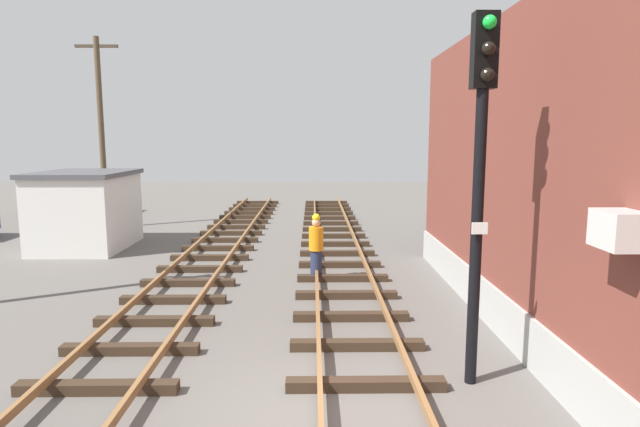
{
  "coord_description": "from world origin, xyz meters",
  "views": [
    {
      "loc": [
        -0.18,
        -6.85,
        3.89
      ],
      "look_at": [
        0.02,
        7.19,
        1.87
      ],
      "focal_mm": 29.17,
      "sensor_mm": 36.0,
      "label": 1
    }
  ],
  "objects": [
    {
      "name": "ground_plane",
      "position": [
        0.0,
        0.0,
        0.0
      ],
      "size": [
        80.0,
        80.0,
        0.0
      ],
      "primitive_type": "plane",
      "color": "#605B56"
    },
    {
      "name": "track_near_building",
      "position": [
        0.64,
        -0.0,
        0.13
      ],
      "size": [
        2.5,
        50.25,
        0.32
      ],
      "color": "#38281C",
      "rests_on": "ground"
    },
    {
      "name": "track_centre",
      "position": [
        -3.52,
        0.0,
        0.13
      ],
      "size": [
        2.5,
        50.25,
        0.32
      ],
      "color": "#38281C",
      "rests_on": "ground"
    },
    {
      "name": "signal_mast",
      "position": [
        2.35,
        1.01,
        3.58
      ],
      "size": [
        0.36,
        0.4,
        5.73
      ],
      "color": "black",
      "rests_on": "ground"
    },
    {
      "name": "control_hut",
      "position": [
        -8.29,
        11.62,
        1.39
      ],
      "size": [
        3.0,
        3.8,
        2.76
      ],
      "color": "silver",
      "rests_on": "ground"
    },
    {
      "name": "parked_car_black",
      "position": [
        -12.28,
        20.34,
        0.9
      ],
      "size": [
        4.2,
        2.04,
        1.76
      ],
      "color": "black",
      "rests_on": "ground"
    },
    {
      "name": "utility_pole_far",
      "position": [
        -9.29,
        15.93,
        4.28
      ],
      "size": [
        1.8,
        0.24,
        8.17
      ],
      "color": "brown",
      "rests_on": "ground"
    },
    {
      "name": "track_worker_foreground",
      "position": [
        -0.09,
        7.19,
        0.93
      ],
      "size": [
        0.4,
        0.4,
        1.87
      ],
      "color": "#262D4C",
      "rests_on": "ground"
    }
  ]
}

